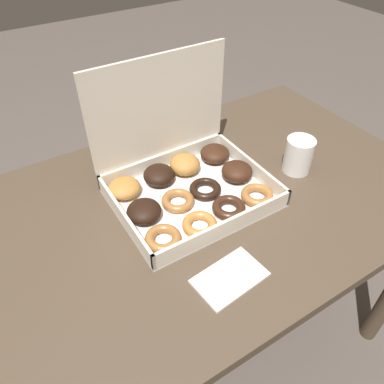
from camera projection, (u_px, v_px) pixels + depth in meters
name	position (u px, v px, depth m)	size (l,w,h in m)	color
ground_plane	(203.00, 336.00, 1.45)	(8.00, 8.00, 0.00)	#564C44
dining_table	(207.00, 225.00, 1.03)	(1.20, 0.76, 0.73)	#4C3D2D
donut_box	(184.00, 175.00, 0.95)	(0.38, 0.31, 0.32)	white
coffee_mug	(299.00, 155.00, 1.01)	(0.08, 0.08, 0.10)	white
paper_napkin	(230.00, 278.00, 0.77)	(0.16, 0.11, 0.01)	silver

